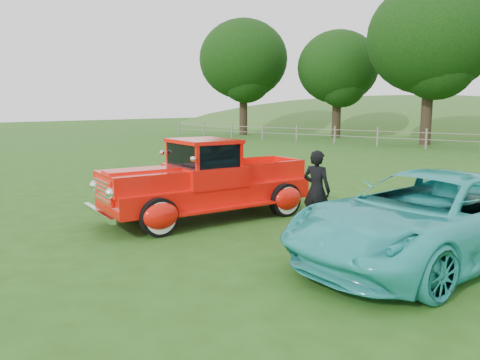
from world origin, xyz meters
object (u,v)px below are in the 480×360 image
Objects in this scene: tree_near_west at (431,38)px; teal_sedan at (428,217)px; red_pickup at (206,183)px; man at (317,190)px; tree_mid_west at (338,67)px; tree_far_west at (243,60)px.

tree_near_west is 2.01× the size of teal_sedan.
red_pickup reaches higher than man.
tree_near_west is (8.00, -3.00, 1.25)m from tree_mid_west.
tree_far_west reaches higher than man.
tree_mid_west reaches higher than teal_sedan.
man is (-2.39, 0.60, 0.09)m from teal_sedan.
tree_mid_west is at bearing 135.77° from teal_sedan.
tree_mid_west is at bearing 14.04° from tree_far_west.
tree_far_west is at bearing -165.96° from tree_mid_west.
tree_far_west is 31.72m from red_pickup.
red_pickup is (2.71, -23.97, -6.00)m from tree_near_west.
red_pickup is at bearing -83.55° from tree_near_west.
teal_sedan is (15.52, -26.89, -4.83)m from tree_mid_west.
man is (13.13, -26.30, -4.74)m from tree_mid_west.
teal_sedan is (23.52, -24.89, -5.77)m from tree_far_west.
tree_mid_west is (8.00, 2.00, -0.94)m from tree_far_west.
tree_far_west is 0.95× the size of tree_near_west.
tree_far_west is 1.88× the size of red_pickup.
red_pickup is 4.81m from teal_sedan.
tree_far_west is 1.92× the size of teal_sedan.
tree_near_west is at bearing -79.91° from man.
man is at bearing 33.72° from red_pickup.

